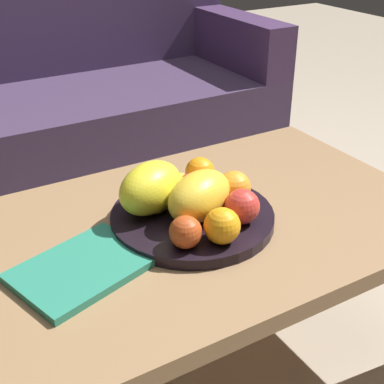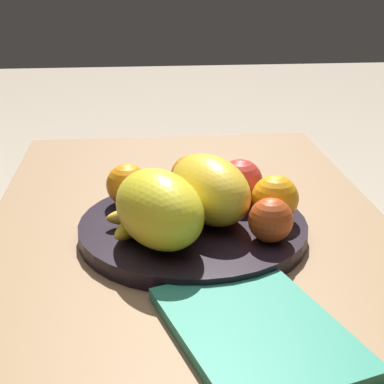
{
  "view_description": "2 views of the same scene",
  "coord_description": "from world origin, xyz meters",
  "px_view_note": "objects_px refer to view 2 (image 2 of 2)",
  "views": [
    {
      "loc": [
        -0.52,
        -0.86,
        1.05
      ],
      "look_at": [
        -0.02,
        0.0,
        0.5
      ],
      "focal_mm": 50.05,
      "sensor_mm": 36.0,
      "label": 1
    },
    {
      "loc": [
        -0.85,
        0.08,
        0.84
      ],
      "look_at": [
        -0.02,
        0.0,
        0.5
      ],
      "focal_mm": 54.94,
      "sensor_mm": 36.0,
      "label": 2
    }
  ],
  "objects_px": {
    "orange_right": "(275,198)",
    "apple_left": "(240,181)",
    "magazine": "(257,331)",
    "melon_smaller_beside": "(159,209)",
    "melon_large_front": "(210,189)",
    "orange_front": "(127,185)",
    "apple_right": "(155,198)",
    "orange_left": "(193,176)",
    "coffee_table": "(192,256)",
    "apple_front": "(271,220)",
    "banana_bunch": "(155,211)",
    "fruit_bowl": "(192,229)"
  },
  "relations": [
    {
      "from": "melon_smaller_beside",
      "to": "magazine",
      "type": "relative_size",
      "value": 0.67
    },
    {
      "from": "orange_front",
      "to": "apple_front",
      "type": "relative_size",
      "value": 1.06
    },
    {
      "from": "magazine",
      "to": "banana_bunch",
      "type": "bearing_deg",
      "value": 5.79
    },
    {
      "from": "orange_right",
      "to": "apple_right",
      "type": "xyz_separation_m",
      "value": [
        0.04,
        0.19,
        -0.01
      ]
    },
    {
      "from": "melon_smaller_beside",
      "to": "banana_bunch",
      "type": "xyz_separation_m",
      "value": [
        0.06,
        0.0,
        -0.03
      ]
    },
    {
      "from": "apple_right",
      "to": "orange_front",
      "type": "bearing_deg",
      "value": 40.47
    },
    {
      "from": "orange_left",
      "to": "magazine",
      "type": "bearing_deg",
      "value": -174.07
    },
    {
      "from": "banana_bunch",
      "to": "apple_left",
      "type": "bearing_deg",
      "value": -59.42
    },
    {
      "from": "coffee_table",
      "to": "orange_front",
      "type": "xyz_separation_m",
      "value": [
        0.06,
        0.1,
        0.11
      ]
    },
    {
      "from": "melon_smaller_beside",
      "to": "magazine",
      "type": "distance_m",
      "value": 0.24
    },
    {
      "from": "orange_right",
      "to": "apple_right",
      "type": "bearing_deg",
      "value": 78.98
    },
    {
      "from": "orange_left",
      "to": "banana_bunch",
      "type": "relative_size",
      "value": 0.44
    },
    {
      "from": "orange_front",
      "to": "apple_front",
      "type": "distance_m",
      "value": 0.26
    },
    {
      "from": "orange_left",
      "to": "apple_front",
      "type": "bearing_deg",
      "value": -151.81
    },
    {
      "from": "orange_front",
      "to": "orange_right",
      "type": "relative_size",
      "value": 0.94
    },
    {
      "from": "melon_smaller_beside",
      "to": "fruit_bowl",
      "type": "bearing_deg",
      "value": -37.03
    },
    {
      "from": "apple_front",
      "to": "apple_right",
      "type": "height_order",
      "value": "apple_front"
    },
    {
      "from": "melon_large_front",
      "to": "banana_bunch",
      "type": "bearing_deg",
      "value": 102.2
    },
    {
      "from": "coffee_table",
      "to": "apple_front",
      "type": "relative_size",
      "value": 16.38
    },
    {
      "from": "orange_front",
      "to": "apple_right",
      "type": "relative_size",
      "value": 1.16
    },
    {
      "from": "melon_large_front",
      "to": "banana_bunch",
      "type": "height_order",
      "value": "melon_large_front"
    },
    {
      "from": "apple_front",
      "to": "banana_bunch",
      "type": "distance_m",
      "value": 0.18
    },
    {
      "from": "apple_left",
      "to": "magazine",
      "type": "xyz_separation_m",
      "value": [
        -0.34,
        0.04,
        -0.05
      ]
    },
    {
      "from": "orange_left",
      "to": "apple_right",
      "type": "height_order",
      "value": "orange_left"
    },
    {
      "from": "coffee_table",
      "to": "apple_left",
      "type": "height_order",
      "value": "apple_left"
    },
    {
      "from": "melon_large_front",
      "to": "orange_front",
      "type": "xyz_separation_m",
      "value": [
        0.08,
        0.13,
        -0.02
      ]
    },
    {
      "from": "melon_smaller_beside",
      "to": "orange_left",
      "type": "height_order",
      "value": "melon_smaller_beside"
    },
    {
      "from": "apple_left",
      "to": "apple_right",
      "type": "distance_m",
      "value": 0.15
    },
    {
      "from": "apple_right",
      "to": "banana_bunch",
      "type": "relative_size",
      "value": 0.35
    },
    {
      "from": "fruit_bowl",
      "to": "melon_smaller_beside",
      "type": "height_order",
      "value": "melon_smaller_beside"
    },
    {
      "from": "orange_left",
      "to": "banana_bunch",
      "type": "xyz_separation_m",
      "value": [
        -0.12,
        0.07,
        -0.01
      ]
    },
    {
      "from": "apple_left",
      "to": "apple_right",
      "type": "relative_size",
      "value": 1.25
    },
    {
      "from": "apple_front",
      "to": "apple_right",
      "type": "distance_m",
      "value": 0.19
    },
    {
      "from": "coffee_table",
      "to": "orange_left",
      "type": "bearing_deg",
      "value": -6.32
    },
    {
      "from": "magazine",
      "to": "melon_smaller_beside",
      "type": "bearing_deg",
      "value": 10.32
    },
    {
      "from": "fruit_bowl",
      "to": "orange_left",
      "type": "relative_size",
      "value": 4.71
    },
    {
      "from": "fruit_bowl",
      "to": "orange_front",
      "type": "distance_m",
      "value": 0.14
    },
    {
      "from": "orange_right",
      "to": "apple_left",
      "type": "xyz_separation_m",
      "value": [
        0.08,
        0.04,
        0.0
      ]
    },
    {
      "from": "apple_right",
      "to": "magazine",
      "type": "bearing_deg",
      "value": -160.57
    },
    {
      "from": "apple_left",
      "to": "apple_front",
      "type": "bearing_deg",
      "value": -172.69
    },
    {
      "from": "melon_smaller_beside",
      "to": "orange_left",
      "type": "distance_m",
      "value": 0.19
    },
    {
      "from": "orange_right",
      "to": "magazine",
      "type": "xyz_separation_m",
      "value": [
        -0.26,
        0.08,
        -0.05
      ]
    },
    {
      "from": "fruit_bowl",
      "to": "magazine",
      "type": "height_order",
      "value": "fruit_bowl"
    },
    {
      "from": "orange_right",
      "to": "apple_right",
      "type": "height_order",
      "value": "orange_right"
    },
    {
      "from": "fruit_bowl",
      "to": "apple_left",
      "type": "xyz_separation_m",
      "value": [
        0.07,
        -0.09,
        0.05
      ]
    },
    {
      "from": "melon_large_front",
      "to": "melon_smaller_beside",
      "type": "bearing_deg",
      "value": 132.11
    },
    {
      "from": "coffee_table",
      "to": "melon_large_front",
      "type": "bearing_deg",
      "value": -119.31
    },
    {
      "from": "orange_right",
      "to": "apple_left",
      "type": "distance_m",
      "value": 0.09
    },
    {
      "from": "apple_right",
      "to": "fruit_bowl",
      "type": "bearing_deg",
      "value": -117.18
    },
    {
      "from": "orange_left",
      "to": "magazine",
      "type": "xyz_separation_m",
      "value": [
        -0.37,
        -0.04,
        -0.06
      ]
    }
  ]
}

